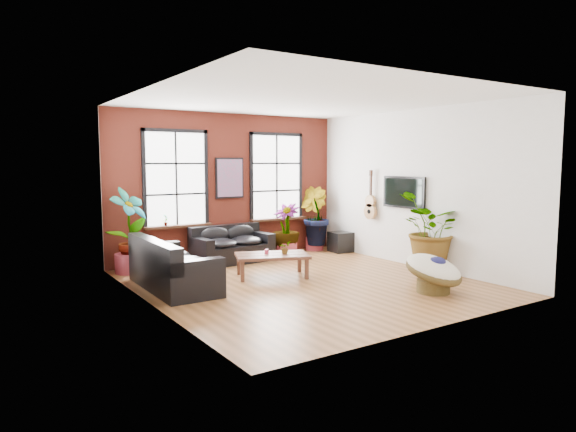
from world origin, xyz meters
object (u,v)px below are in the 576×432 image
sofa_left (171,266)px  coffee_table (272,257)px  sofa_back (231,246)px  papasan_chair (434,271)px

sofa_left → coffee_table: bearing=-94.8°
coffee_table → sofa_back: bearing=111.1°
sofa_back → sofa_left: (-2.10, -1.69, 0.04)m
sofa_back → papasan_chair: bearing=-73.4°
sofa_back → papasan_chair: (1.73, -4.56, 0.01)m
coffee_table → papasan_chair: bearing=-35.1°
papasan_chair → coffee_table: bearing=106.3°
coffee_table → sofa_left: bearing=-163.4°
sofa_left → papasan_chair: (3.83, -2.87, -0.03)m
sofa_left → papasan_chair: 4.79m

